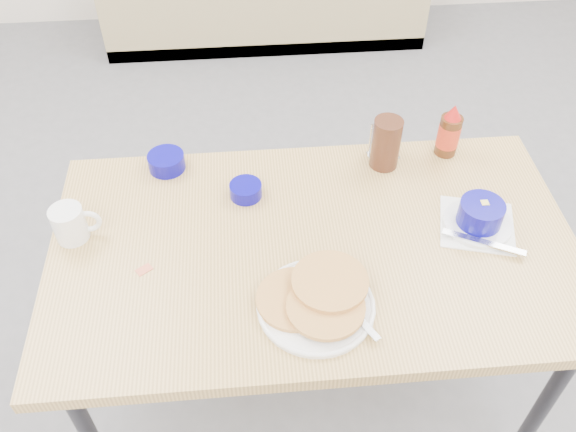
{
  "coord_description": "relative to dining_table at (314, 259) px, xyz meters",
  "views": [
    {
      "loc": [
        -0.16,
        -0.81,
        1.97
      ],
      "look_at": [
        -0.07,
        0.3,
        0.82
      ],
      "focal_mm": 38.0,
      "sensor_mm": 36.0,
      "label": 1
    }
  ],
  "objects": [
    {
      "name": "condiment_caddy",
      "position": [
        0.25,
        0.34,
        0.1
      ],
      "size": [
        0.1,
        0.07,
        0.11
      ],
      "rotation": [
        0.0,
        0.0,
        0.16
      ],
      "color": "silver",
      "rests_on": "dining_table"
    },
    {
      "name": "grits_setting",
      "position": [
        0.45,
        0.03,
        0.1
      ],
      "size": [
        0.24,
        0.25,
        0.08
      ],
      "rotation": [
        0.0,
        0.0,
        -0.26
      ],
      "color": "white",
      "rests_on": "dining_table"
    },
    {
      "name": "pancake_plate",
      "position": [
        -0.02,
        -0.2,
        0.08
      ],
      "size": [
        0.29,
        0.28,
        0.05
      ],
      "rotation": [
        0.0,
        0.0,
        0.19
      ],
      "color": "white",
      "rests_on": "dining_table"
    },
    {
      "name": "syrup_bottle",
      "position": [
        0.44,
        0.34,
        0.14
      ],
      "size": [
        0.07,
        0.07,
        0.17
      ],
      "rotation": [
        0.0,
        0.0,
        0.37
      ],
      "color": "#47230F",
      "rests_on": "dining_table"
    },
    {
      "name": "dining_table",
      "position": [
        0.0,
        0.0,
        0.0
      ],
      "size": [
        1.4,
        0.8,
        0.76
      ],
      "color": "tan",
      "rests_on": "ground"
    },
    {
      "name": "creamer_bowl",
      "position": [
        -0.4,
        0.34,
        0.09
      ],
      "size": [
        0.11,
        0.11,
        0.05
      ],
      "rotation": [
        0.0,
        0.0,
        0.31
      ],
      "color": "#090581",
      "rests_on": "dining_table"
    },
    {
      "name": "coffee_mug",
      "position": [
        -0.64,
        0.08,
        0.11
      ],
      "size": [
        0.13,
        0.09,
        0.1
      ],
      "rotation": [
        0.0,
        0.0,
        0.07
      ],
      "color": "white",
      "rests_on": "dining_table"
    },
    {
      "name": "sugar_wrapper",
      "position": [
        -0.44,
        -0.05,
        0.06
      ],
      "size": [
        0.05,
        0.04,
        0.0
      ],
      "primitive_type": "cube",
      "rotation": [
        0.0,
        0.0,
        0.61
      ],
      "color": "#DD6849",
      "rests_on": "dining_table"
    },
    {
      "name": "amber_tumbler",
      "position": [
        0.24,
        0.3,
        0.14
      ],
      "size": [
        0.1,
        0.1,
        0.16
      ],
      "primitive_type": "cylinder",
      "rotation": [
        0.0,
        0.0,
        0.13
      ],
      "color": "#402114",
      "rests_on": "dining_table"
    },
    {
      "name": "butter_bowl",
      "position": [
        -0.17,
        0.2,
        0.08
      ],
      "size": [
        0.09,
        0.09,
        0.04
      ],
      "rotation": [
        0.0,
        0.0,
        -0.39
      ],
      "color": "#090581",
      "rests_on": "dining_table"
    }
  ]
}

